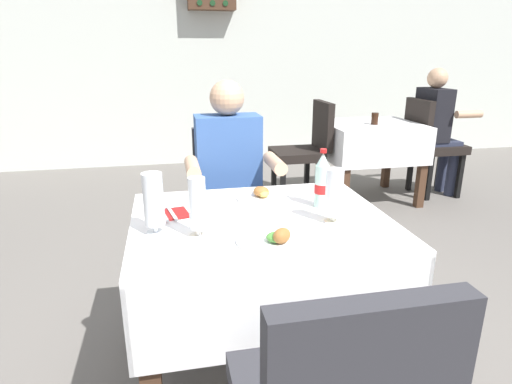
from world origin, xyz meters
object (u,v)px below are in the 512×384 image
(background_chair_right, at_px, (430,141))
(background_table_tumbler, at_px, (375,119))
(cola_bottle_primary, at_px, (322,182))
(background_dining_table, at_px, (370,143))
(beer_glass_right, at_px, (198,207))
(background_patron, at_px, (437,125))
(napkin_cutlery_set, at_px, (167,214))
(main_dining_table, at_px, (261,258))
(chair_far_diner_seat, at_px, (232,200))
(background_chair_left, at_px, (306,147))
(beer_glass_left, at_px, (154,203))
(seated_diner_far, at_px, (230,181))
(plate_near_camera, at_px, (274,239))
(beer_glass_middle, at_px, (334,196))
(plate_far_diner, at_px, (262,195))

(background_chair_right, relative_size, background_table_tumbler, 8.82)
(background_chair_right, bearing_deg, cola_bottle_primary, -132.37)
(background_dining_table, height_order, background_chair_right, background_chair_right)
(beer_glass_right, height_order, background_patron, background_patron)
(background_dining_table, xyz_separation_m, background_table_tumbler, (-0.01, -0.08, 0.25))
(napkin_cutlery_set, relative_size, background_patron, 0.16)
(main_dining_table, bearing_deg, background_table_tumbler, 53.72)
(chair_far_diner_seat, relative_size, background_chair_left, 1.00)
(chair_far_diner_seat, distance_m, beer_glass_right, 1.03)
(beer_glass_left, bearing_deg, background_dining_table, 48.80)
(seated_diner_far, xyz_separation_m, background_dining_table, (1.58, 1.48, -0.15))
(plate_near_camera, distance_m, beer_glass_middle, 0.32)
(beer_glass_middle, bearing_deg, plate_near_camera, -153.13)
(plate_far_diner, bearing_deg, plate_near_camera, -97.07)
(background_dining_table, relative_size, background_table_tumbler, 8.01)
(seated_diner_far, bearing_deg, beer_glass_left, -116.90)
(plate_near_camera, relative_size, beer_glass_left, 1.09)
(seated_diner_far, bearing_deg, background_table_tumbler, 41.70)
(napkin_cutlery_set, bearing_deg, background_chair_right, 38.87)
(background_chair_left, distance_m, background_chair_right, 1.30)
(chair_far_diner_seat, distance_m, cola_bottle_primary, 0.85)
(background_chair_right, bearing_deg, beer_glass_middle, -130.25)
(seated_diner_far, bearing_deg, beer_glass_middle, -70.07)
(beer_glass_middle, relative_size, background_dining_table, 0.25)
(chair_far_diner_seat, distance_m, background_dining_table, 2.07)
(main_dining_table, distance_m, background_chair_left, 2.37)
(background_table_tumbler, bearing_deg, main_dining_table, -126.28)
(seated_diner_far, relative_size, background_patron, 1.00)
(beer_glass_middle, bearing_deg, seated_diner_far, 109.93)
(beer_glass_right, bearing_deg, seated_diner_far, 74.11)
(beer_glass_middle, xyz_separation_m, background_dining_table, (1.29, 2.29, -0.31))
(beer_glass_right, relative_size, background_table_tumbler, 2.05)
(plate_far_diner, bearing_deg, napkin_cutlery_set, -163.46)
(chair_far_diner_seat, height_order, plate_near_camera, chair_far_diner_seat)
(main_dining_table, xyz_separation_m, chair_far_diner_seat, (0.00, 0.82, -0.02))
(background_chair_left, bearing_deg, plate_near_camera, -110.64)
(chair_far_diner_seat, distance_m, background_chair_left, 1.64)
(main_dining_table, xyz_separation_m, background_chair_right, (2.21, 2.19, -0.02))
(plate_near_camera, height_order, background_chair_left, background_chair_left)
(chair_far_diner_seat, xyz_separation_m, background_dining_table, (1.56, 1.37, 0.01))
(background_dining_table, bearing_deg, chair_far_diner_seat, -138.64)
(background_dining_table, bearing_deg, background_chair_left, 180.00)
(background_dining_table, relative_size, background_chair_left, 0.91)
(beer_glass_right, relative_size, background_dining_table, 0.26)
(cola_bottle_primary, bearing_deg, seated_diner_far, 116.38)
(background_chair_right, height_order, background_patron, background_patron)
(plate_far_diner, relative_size, background_dining_table, 0.25)
(beer_glass_right, relative_size, background_patron, 0.18)
(napkin_cutlery_set, bearing_deg, beer_glass_right, -65.14)
(seated_diner_far, distance_m, background_chair_right, 2.68)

